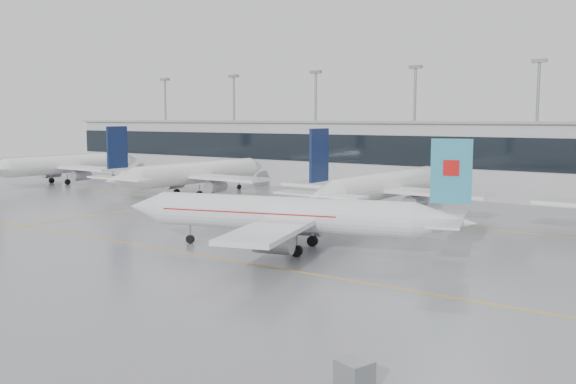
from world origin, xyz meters
The scene contains 13 objects.
ground centered at (0.00, 0.00, 0.00)m, with size 320.00×320.00×0.00m, color gray.
taxi_line_main centered at (0.00, 0.00, 0.01)m, with size 120.00×0.25×0.01m, color gold.
taxi_line_north centered at (0.00, 30.00, 0.01)m, with size 120.00×0.25×0.01m, color gold.
taxi_line_cross centered at (-30.00, 15.00, 0.01)m, with size 0.25×60.00×0.01m, color gold.
terminal centered at (0.00, 62.00, 6.00)m, with size 180.00×15.00×12.00m, color #A9A9AD.
terminal_glass centered at (0.00, 54.45, 7.50)m, with size 180.00×0.20×5.00m, color black.
terminal_roof centered at (0.00, 62.00, 12.20)m, with size 182.00×16.00×0.40m, color gray.
light_masts centered at (0.00, 68.00, 13.34)m, with size 156.40×1.00×22.60m.
air_canada_jet centered at (4.28, 6.87, 3.49)m, with size 34.88×28.21×11.05m.
parked_jet_a centered at (-70.00, 33.69, 3.71)m, with size 29.64×36.96×11.72m.
parked_jet_b centered at (-35.00, 33.69, 3.71)m, with size 29.64×36.96×11.72m.
parked_jet_c centered at (0.00, 33.69, 3.71)m, with size 29.64×36.96×11.72m.
gse_unit centered at (25.31, -18.04, 0.75)m, with size 1.50×1.39×1.50m, color slate.
Camera 1 is at (39.64, -43.50, 12.84)m, focal length 40.00 mm.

